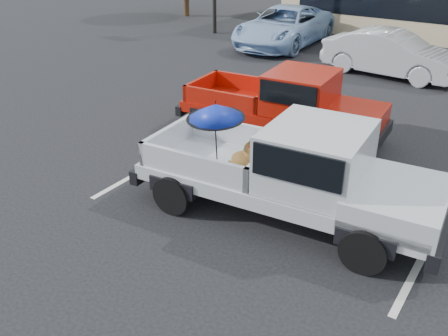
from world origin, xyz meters
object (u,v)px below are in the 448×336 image
Objects in this scene: red_pickup at (294,102)px; blue_suv at (284,26)px; silver_pickup at (302,169)px; silver_sedan at (391,54)px.

red_pickup reaches higher than blue_suv.
silver_sedan is at bearing 93.91° from silver_pickup.
red_pickup is 6.93m from silver_sedan.
silver_pickup is 0.99× the size of blue_suv.
silver_sedan is (0.33, 6.92, -0.17)m from red_pickup.
red_pickup is 1.14× the size of silver_sedan.
silver_pickup is 1.09× the size of red_pickup.
silver_pickup is at bearing -63.67° from blue_suv.
red_pickup reaches higher than silver_sedan.
red_pickup is at bearing 113.92° from silver_pickup.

